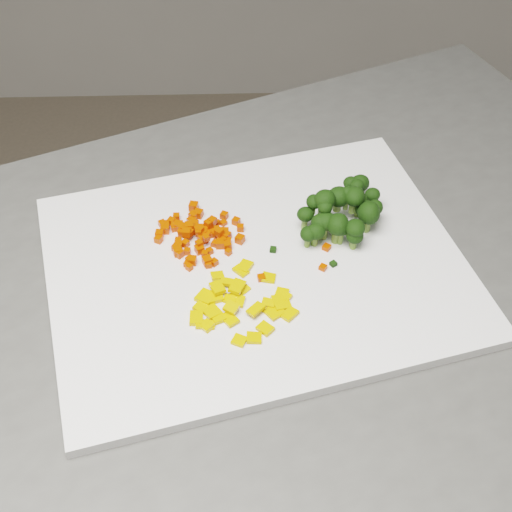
{
  "coord_description": "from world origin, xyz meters",
  "views": [
    {
      "loc": [
        -0.3,
        -0.25,
        1.45
      ],
      "look_at": [
        -0.29,
        0.27,
        0.92
      ],
      "focal_mm": 50.0,
      "sensor_mm": 36.0,
      "label": 1
    }
  ],
  "objects_px": {
    "cutting_board": "(256,266)",
    "pepper_pile": "(237,298)",
    "carrot_pile": "(200,229)",
    "counter_block": "(285,474)",
    "broccoli_pile": "(336,206)"
  },
  "relations": [
    {
      "from": "cutting_board",
      "to": "pepper_pile",
      "type": "xyz_separation_m",
      "value": [
        -0.02,
        -0.05,
        0.01
      ]
    },
    {
      "from": "pepper_pile",
      "to": "carrot_pile",
      "type": "bearing_deg",
      "value": 112.54
    },
    {
      "from": "counter_block",
      "to": "carrot_pile",
      "type": "bearing_deg",
      "value": 158.92
    },
    {
      "from": "counter_block",
      "to": "broccoli_pile",
      "type": "xyz_separation_m",
      "value": [
        0.04,
        0.06,
        0.49
      ]
    },
    {
      "from": "counter_block",
      "to": "cutting_board",
      "type": "bearing_deg",
      "value": 179.18
    },
    {
      "from": "cutting_board",
      "to": "broccoli_pile",
      "type": "relative_size",
      "value": 3.75
    },
    {
      "from": "counter_block",
      "to": "carrot_pile",
      "type": "relative_size",
      "value": 9.5
    },
    {
      "from": "counter_block",
      "to": "pepper_pile",
      "type": "distance_m",
      "value": 0.48
    },
    {
      "from": "carrot_pile",
      "to": "cutting_board",
      "type": "bearing_deg",
      "value": -33.32
    },
    {
      "from": "broccoli_pile",
      "to": "carrot_pile",
      "type": "bearing_deg",
      "value": -172.95
    },
    {
      "from": "cutting_board",
      "to": "broccoli_pile",
      "type": "bearing_deg",
      "value": 32.84
    },
    {
      "from": "pepper_pile",
      "to": "counter_block",
      "type": "bearing_deg",
      "value": 40.15
    },
    {
      "from": "pepper_pile",
      "to": "broccoli_pile",
      "type": "relative_size",
      "value": 0.97
    },
    {
      "from": "broccoli_pile",
      "to": "cutting_board",
      "type": "bearing_deg",
      "value": -147.16
    },
    {
      "from": "counter_block",
      "to": "cutting_board",
      "type": "distance_m",
      "value": 0.46
    }
  ]
}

